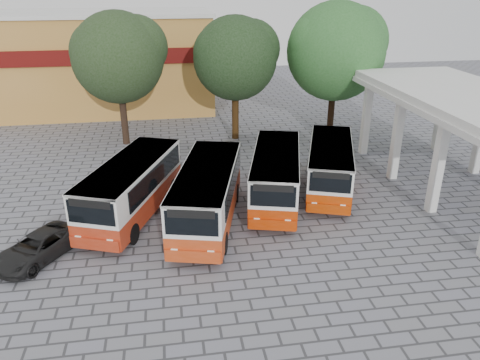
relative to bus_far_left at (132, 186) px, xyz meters
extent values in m
plane|color=slate|center=(6.98, -3.68, -1.62)|extent=(90.00, 90.00, 0.00)
cube|color=silver|center=(14.83, 6.82, 0.88)|extent=(0.45, 0.45, 5.00)
cube|color=silver|center=(20.13, 6.82, 0.88)|extent=(0.45, 0.45, 5.00)
cube|color=silver|center=(17.48, 0.32, 3.58)|extent=(6.60, 15.60, 0.40)
cube|color=silver|center=(17.48, 0.32, 3.23)|extent=(6.80, 15.80, 0.30)
cube|color=#B97F35|center=(-4.02, 22.32, 2.38)|extent=(20.00, 10.00, 8.00)
cube|color=#590C0A|center=(-4.02, 17.22, 3.58)|extent=(20.00, 0.20, 1.20)
cube|color=silver|center=(-4.02, 22.32, 6.53)|extent=(20.40, 10.40, 0.30)
cube|color=#A72A10|center=(0.00, 0.01, -0.75)|extent=(4.95, 8.04, 1.01)
cube|color=white|center=(0.00, 0.01, 0.47)|extent=(4.95, 8.04, 1.42)
cube|color=white|center=(0.00, 0.01, 1.12)|extent=(5.00, 8.06, 0.12)
cube|color=black|center=(-1.18, 0.01, 0.48)|extent=(2.35, 5.96, 1.01)
cube|color=black|center=(1.18, 0.01, 0.48)|extent=(2.35, 5.96, 1.01)
cube|color=black|center=(0.00, -3.87, 0.48)|extent=(1.96, 0.80, 1.01)
cube|color=black|center=(0.00, -3.87, 0.89)|extent=(1.73, 0.72, 0.33)
cylinder|color=black|center=(-1.04, -2.50, -1.14)|extent=(0.27, 0.97, 0.97)
cylinder|color=black|center=(1.04, -2.50, -1.14)|extent=(0.27, 0.97, 0.97)
cylinder|color=black|center=(-1.04, 2.52, -1.14)|extent=(0.27, 0.97, 0.97)
cylinder|color=black|center=(1.04, 2.52, -1.14)|extent=(0.27, 0.97, 0.97)
cube|color=#B73910|center=(3.55, -1.40, -0.73)|extent=(4.22, 8.19, 1.03)
cube|color=white|center=(3.55, -1.40, 0.50)|extent=(4.22, 8.19, 1.44)
cube|color=white|center=(3.55, -1.40, 1.16)|extent=(4.26, 8.20, 0.12)
cube|color=black|center=(2.36, -1.40, 0.52)|extent=(1.64, 6.29, 1.03)
cube|color=black|center=(4.75, -1.40, 0.52)|extent=(1.64, 6.29, 1.03)
cube|color=black|center=(3.55, -5.35, 0.52)|extent=(2.06, 0.57, 1.03)
cube|color=black|center=(3.55, -5.35, 0.93)|extent=(1.82, 0.52, 0.33)
cylinder|color=black|center=(2.49, -3.95, -1.13)|extent=(0.27, 0.98, 0.98)
cylinder|color=black|center=(4.61, -3.95, -1.13)|extent=(0.27, 0.98, 0.98)
cylinder|color=black|center=(2.49, 1.15, -1.13)|extent=(0.27, 0.98, 0.98)
cylinder|color=black|center=(4.61, 1.15, -1.13)|extent=(0.27, 0.98, 0.98)
cube|color=#B12B00|center=(7.29, 0.51, -0.77)|extent=(4.14, 7.82, 0.98)
cube|color=white|center=(7.29, 0.51, 0.41)|extent=(4.14, 7.82, 1.38)
cube|color=white|center=(7.29, 0.51, 1.04)|extent=(4.18, 7.83, 0.11)
cube|color=black|center=(6.15, 0.51, 0.42)|extent=(1.67, 5.98, 0.98)
cube|color=black|center=(8.44, 0.51, 0.42)|extent=(1.67, 5.98, 0.98)
cube|color=black|center=(7.29, -3.26, 0.42)|extent=(1.96, 0.58, 0.98)
cube|color=black|center=(7.29, -3.26, 0.81)|extent=(1.73, 0.53, 0.32)
cylinder|color=black|center=(6.28, -1.93, -1.15)|extent=(0.26, 0.94, 0.94)
cylinder|color=black|center=(8.30, -1.93, -1.15)|extent=(0.26, 0.94, 0.94)
cylinder|color=black|center=(6.28, 2.95, -1.15)|extent=(0.26, 0.94, 0.94)
cylinder|color=black|center=(8.30, 2.95, -1.15)|extent=(0.26, 0.94, 0.94)
cube|color=#B13100|center=(10.56, 1.46, -0.80)|extent=(4.47, 7.57, 0.95)
cube|color=white|center=(10.56, 1.46, 0.34)|extent=(4.47, 7.57, 1.33)
cube|color=white|center=(10.56, 1.46, 0.96)|extent=(4.51, 7.58, 0.11)
cube|color=black|center=(9.45, 1.46, 0.36)|extent=(2.04, 5.66, 0.95)
cube|color=black|center=(11.66, 1.46, 0.36)|extent=(2.04, 5.66, 0.95)
cube|color=black|center=(10.56, -2.19, 0.36)|extent=(1.86, 0.70, 0.95)
cube|color=black|center=(10.56, -2.19, 0.74)|extent=(1.65, 0.63, 0.31)
cylinder|color=black|center=(9.58, -0.90, -1.17)|extent=(0.25, 0.91, 0.91)
cylinder|color=black|center=(11.54, -0.90, -1.17)|extent=(0.25, 0.91, 0.91)
cylinder|color=black|center=(9.58, 3.82, -1.17)|extent=(0.25, 0.91, 0.91)
cylinder|color=black|center=(11.54, 3.82, -1.17)|extent=(0.25, 0.91, 0.91)
cylinder|color=#332218|center=(-1.07, 11.38, 0.53)|extent=(0.47, 0.47, 4.31)
sphere|color=black|center=(-1.07, 11.38, 4.40)|extent=(6.08, 6.08, 6.08)
sphere|color=black|center=(0.14, 11.68, 5.01)|extent=(4.25, 4.25, 4.25)
sphere|color=black|center=(-2.14, 11.18, 4.86)|extent=(3.95, 3.95, 3.95)
cylinder|color=#3C250F|center=(6.81, 11.35, 0.44)|extent=(0.49, 0.49, 4.13)
sphere|color=black|center=(6.81, 11.35, 4.16)|extent=(5.80, 5.80, 5.80)
sphere|color=black|center=(7.97, 11.65, 4.74)|extent=(4.06, 4.06, 4.06)
sphere|color=black|center=(5.79, 11.15, 4.60)|extent=(3.77, 3.77, 3.77)
cylinder|color=black|center=(13.97, 11.13, 0.62)|extent=(0.47, 0.47, 4.49)
sphere|color=#255A22|center=(13.97, 11.13, 4.50)|extent=(6.92, 6.92, 6.92)
sphere|color=#255A22|center=(15.35, 11.43, 5.19)|extent=(4.84, 4.84, 4.84)
sphere|color=#255A22|center=(12.76, 10.93, 5.01)|extent=(4.50, 4.50, 4.50)
imported|color=black|center=(-3.78, -3.33, -1.07)|extent=(3.70, 4.30, 1.10)
camera|label=1|loc=(1.91, -21.25, 9.25)|focal=35.00mm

